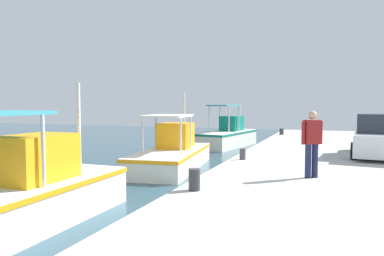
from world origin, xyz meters
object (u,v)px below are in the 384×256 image
(fishing_boat_nearest, at_px, (13,199))
(mooring_bollard_third, at_px, (243,154))
(fishing_boat_third, at_px, (228,136))
(parked_car, at_px, (381,137))
(mooring_bollard_fourth, at_px, (282,132))
(fisherman_standing, at_px, (312,141))
(mooring_bollard_second, at_px, (194,179))
(fishing_boat_second, at_px, (172,153))

(fishing_boat_nearest, relative_size, mooring_bollard_third, 16.38)
(fishing_boat_third, xyz_separation_m, parked_car, (-7.82, -7.89, 0.82))
(fishing_boat_third, height_order, mooring_bollard_fourth, fishing_boat_third)
(fisherman_standing, height_order, mooring_bollard_fourth, fisherman_standing)
(fishing_boat_third, height_order, mooring_bollard_third, fishing_boat_third)
(fishing_boat_nearest, height_order, mooring_bollard_fourth, fishing_boat_nearest)
(mooring_bollard_second, bearing_deg, parked_car, -31.57)
(fisherman_standing, bearing_deg, fishing_boat_third, 23.77)
(mooring_bollard_second, distance_m, mooring_bollard_fourth, 16.05)
(parked_car, distance_m, mooring_bollard_second, 8.77)
(fishing_boat_second, distance_m, fishing_boat_third, 8.70)
(fishing_boat_nearest, relative_size, fisherman_standing, 3.56)
(parked_car, distance_m, mooring_bollard_fourth, 9.75)
(fishing_boat_nearest, bearing_deg, parked_car, -41.26)
(fisherman_standing, bearing_deg, parked_car, -23.66)
(fishing_boat_second, bearing_deg, fisherman_standing, -125.79)
(parked_car, bearing_deg, fishing_boat_nearest, 138.74)
(fishing_boat_third, height_order, mooring_bollard_second, fishing_boat_third)
(fishing_boat_nearest, height_order, fishing_boat_second, fishing_boat_nearest)
(parked_car, bearing_deg, fisherman_standing, 156.34)
(fishing_boat_second, height_order, parked_car, fishing_boat_second)
(mooring_bollard_fourth, bearing_deg, parked_car, -151.89)
(fishing_boat_nearest, relative_size, fishing_boat_second, 1.00)
(fishing_boat_second, xyz_separation_m, fisherman_standing, (-4.18, -5.80, 1.13))
(mooring_bollard_third, bearing_deg, mooring_bollard_fourth, 0.00)
(fisherman_standing, bearing_deg, fishing_boat_nearest, 125.21)
(fishing_boat_nearest, bearing_deg, fishing_boat_third, -0.54)
(fisherman_standing, xyz_separation_m, mooring_bollard_third, (2.45, 2.37, -0.77))
(fisherman_standing, distance_m, parked_car, 5.53)
(mooring_bollard_second, height_order, mooring_bollard_fourth, mooring_bollard_second)
(parked_car, bearing_deg, fishing_boat_third, 45.26)
(mooring_bollard_third, bearing_deg, fishing_boat_second, 63.20)
(fishing_boat_third, bearing_deg, mooring_bollard_fourth, -76.97)
(fishing_boat_second, bearing_deg, fishing_boat_nearest, 179.77)
(fishing_boat_nearest, xyz_separation_m, fisherman_standing, (4.12, -5.83, 1.06))
(fishing_boat_third, bearing_deg, fisherman_standing, -156.23)
(fishing_boat_third, distance_m, mooring_bollard_second, 15.64)
(fishing_boat_third, relative_size, mooring_bollard_fourth, 15.01)
(fishing_boat_nearest, relative_size, mooring_bollard_second, 12.73)
(fishing_boat_third, distance_m, parked_car, 11.14)
(fishing_boat_nearest, xyz_separation_m, parked_car, (9.18, -8.05, 0.81))
(mooring_bollard_fourth, bearing_deg, fishing_boat_second, 160.07)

